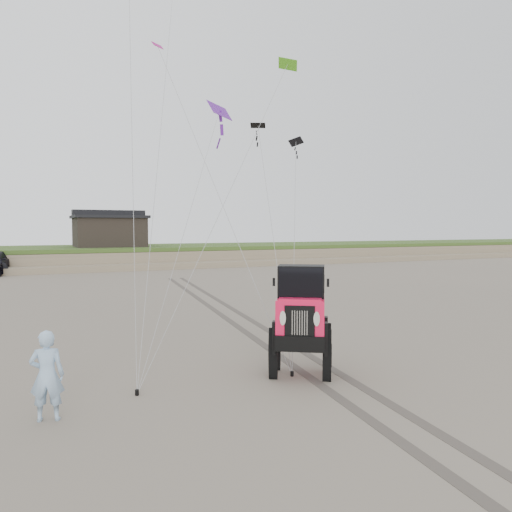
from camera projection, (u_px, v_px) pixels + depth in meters
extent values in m
plane|color=#6B6054|center=(283.00, 373.00, 11.73)|extent=(160.00, 160.00, 0.00)
cube|color=#7A6B54|center=(86.00, 258.00, 45.94)|extent=(160.00, 12.00, 1.40)
cube|color=#2D4719|center=(85.00, 249.00, 45.89)|extent=(160.00, 12.00, 0.35)
cube|color=#7A6B54|center=(96.00, 268.00, 40.10)|extent=(160.00, 3.50, 0.50)
cube|color=black|center=(109.00, 233.00, 45.76)|extent=(6.00, 5.00, 2.60)
cube|color=black|center=(109.00, 217.00, 45.69)|extent=(6.40, 5.40, 0.25)
cube|color=black|center=(109.00, 213.00, 45.66)|extent=(6.40, 1.20, 0.50)
imported|color=#8599CE|center=(47.00, 375.00, 8.81)|extent=(0.66, 0.51, 1.62)
cube|color=black|center=(258.00, 125.00, 17.22)|extent=(0.60, 0.53, 0.14)
cube|color=#611B96|center=(219.00, 110.00, 21.89)|extent=(1.26, 1.04, 0.79)
cube|color=black|center=(296.00, 142.00, 18.81)|extent=(0.54, 0.51, 0.35)
cube|color=#B7167C|center=(157.00, 45.00, 17.71)|extent=(0.44, 0.35, 0.25)
cube|color=#58BE21|center=(288.00, 64.00, 17.84)|extent=(0.68, 0.76, 0.48)
cylinder|color=black|center=(137.00, 392.00, 10.18)|extent=(0.08, 0.08, 0.12)
cylinder|color=black|center=(292.00, 374.00, 11.50)|extent=(0.08, 0.08, 0.12)
cube|color=#4C443D|center=(221.00, 315.00, 19.62)|extent=(4.42, 29.74, 0.01)
cube|color=#4C443D|center=(240.00, 313.00, 19.97)|extent=(4.42, 29.74, 0.01)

